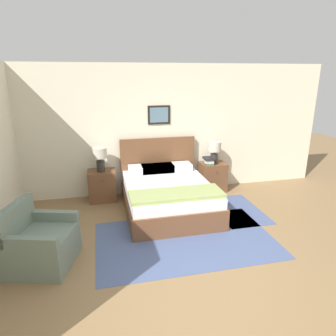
# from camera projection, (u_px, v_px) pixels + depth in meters

# --- Properties ---
(ground_plane) EXTENTS (16.00, 16.00, 0.00)m
(ground_plane) POSITION_uv_depth(u_px,v_px,m) (200.00, 287.00, 3.52)
(ground_plane) COLOR olive
(wall_back) EXTENTS (7.47, 0.09, 2.60)m
(wall_back) POSITION_uv_depth(u_px,v_px,m) (151.00, 131.00, 6.06)
(wall_back) COLOR beige
(wall_back) RESTS_ON ground_plane
(area_rug_main) EXTENTS (2.65, 1.63, 0.01)m
(area_rug_main) POSITION_uv_depth(u_px,v_px,m) (185.00, 240.00, 4.52)
(area_rug_main) COLOR #47567F
(area_rug_main) RESTS_ON ground_plane
(area_rug_bedside) EXTENTS (0.81, 1.32, 0.01)m
(area_rug_bedside) POSITION_uv_depth(u_px,v_px,m) (237.00, 210.00, 5.51)
(area_rug_bedside) COLOR #47567F
(area_rug_bedside) RESTS_ON ground_plane
(bed) EXTENTS (1.53, 1.93, 1.17)m
(bed) POSITION_uv_depth(u_px,v_px,m) (167.00, 194.00, 5.44)
(bed) COLOR brown
(bed) RESTS_ON ground_plane
(armchair) EXTENTS (0.93, 0.97, 0.84)m
(armchair) POSITION_uv_depth(u_px,v_px,m) (40.00, 244.00, 3.87)
(armchair) COLOR slate
(armchair) RESTS_ON ground_plane
(nightstand_near_window) EXTENTS (0.52, 0.43, 0.61)m
(nightstand_near_window) POSITION_uv_depth(u_px,v_px,m) (102.00, 186.00, 5.87)
(nightstand_near_window) COLOR brown
(nightstand_near_window) RESTS_ON ground_plane
(nightstand_by_door) EXTENTS (0.52, 0.43, 0.61)m
(nightstand_by_door) POSITION_uv_depth(u_px,v_px,m) (213.00, 177.00, 6.36)
(nightstand_by_door) COLOR brown
(nightstand_by_door) RESTS_ON ground_plane
(table_lamp_near_window) EXTENTS (0.26, 0.26, 0.46)m
(table_lamp_near_window) POSITION_uv_depth(u_px,v_px,m) (100.00, 156.00, 5.66)
(table_lamp_near_window) COLOR #2D2823
(table_lamp_near_window) RESTS_ON nightstand_near_window
(table_lamp_by_door) EXTENTS (0.26, 0.26, 0.46)m
(table_lamp_by_door) POSITION_uv_depth(u_px,v_px,m) (214.00, 150.00, 6.16)
(table_lamp_by_door) COLOR #2D2823
(table_lamp_by_door) RESTS_ON nightstand_by_door
(book_thick_bottom) EXTENTS (0.15, 0.24, 0.04)m
(book_thick_bottom) POSITION_uv_depth(u_px,v_px,m) (209.00, 163.00, 6.20)
(book_thick_bottom) COLOR #4C7551
(book_thick_bottom) RESTS_ON nightstand_by_door
(book_hardcover_middle) EXTENTS (0.22, 0.24, 0.03)m
(book_hardcover_middle) POSITION_uv_depth(u_px,v_px,m) (209.00, 161.00, 6.19)
(book_hardcover_middle) COLOR silver
(book_hardcover_middle) RESTS_ON book_thick_bottom
(book_novel_upper) EXTENTS (0.15, 0.21, 0.04)m
(book_novel_upper) POSITION_uv_depth(u_px,v_px,m) (209.00, 160.00, 6.18)
(book_novel_upper) COLOR silver
(book_novel_upper) RESTS_ON book_hardcover_middle
(book_slim_near_top) EXTENTS (0.22, 0.27, 0.03)m
(book_slim_near_top) POSITION_uv_depth(u_px,v_px,m) (209.00, 158.00, 6.17)
(book_slim_near_top) COLOR #232328
(book_slim_near_top) RESTS_ON book_novel_upper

